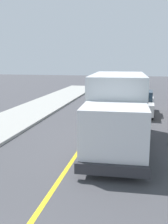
% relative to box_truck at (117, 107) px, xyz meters
% --- Properties ---
extents(centre_line_yellow, '(0.16, 56.00, 0.01)m').
position_rel_box_truck_xyz_m(centre_line_yellow, '(-1.50, 0.61, -1.76)').
color(centre_line_yellow, gold).
rests_on(centre_line_yellow, ground).
extents(box_truck, '(2.75, 7.29, 3.20)m').
position_rel_box_truck_xyz_m(box_truck, '(0.00, 0.00, 0.00)').
color(box_truck, silver).
rests_on(box_truck, ground).
extents(parked_car_near, '(1.95, 4.46, 1.67)m').
position_rel_box_truck_xyz_m(parked_car_near, '(1.08, 7.02, -0.97)').
color(parked_car_near, silver).
rests_on(parked_car_near, ground).
extents(parked_car_mid, '(1.85, 4.42, 1.67)m').
position_rel_box_truck_xyz_m(parked_car_mid, '(0.12, 14.12, -0.97)').
color(parked_car_mid, black).
rests_on(parked_car_mid, ground).
extents(parked_car_far, '(1.89, 4.44, 1.67)m').
position_rel_box_truck_xyz_m(parked_car_far, '(0.27, 21.00, -0.97)').
color(parked_car_far, '#4C564C').
rests_on(parked_car_far, ground).
extents(parked_car_furthest, '(1.85, 4.42, 1.67)m').
position_rel_box_truck_xyz_m(parked_car_furthest, '(0.22, 27.93, -0.97)').
color(parked_car_furthest, '#2D4793').
rests_on(parked_car_furthest, ground).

